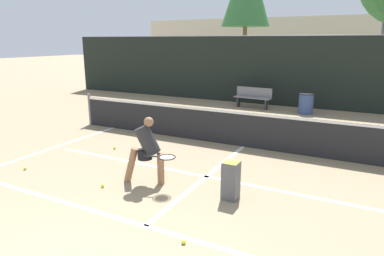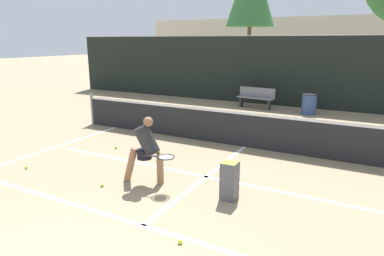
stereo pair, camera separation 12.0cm
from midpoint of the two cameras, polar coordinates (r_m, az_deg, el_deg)
court_baseline_near at (r=5.59m, az=-7.55°, el=-15.83°), size 11.00×0.10×0.01m
court_service_line at (r=7.33m, az=2.84°, el=-8.10°), size 8.25×0.10×0.01m
court_center_mark at (r=7.39m, az=3.08°, el=-7.91°), size 0.10×4.64×0.01m
court_sideline_left at (r=10.05m, az=-20.88°, el=-2.76°), size 0.10×5.64×0.01m
net at (r=9.28m, az=9.25°, el=-0.11°), size 11.09×0.09×1.07m
fence_back at (r=15.35m, az=17.57°, el=8.87°), size 24.00×0.06×3.01m
player_practicing at (r=6.84m, az=-7.11°, el=-3.34°), size 1.23×0.49×1.37m
tennis_ball_scattered_0 at (r=7.06m, az=-14.27°, el=-9.21°), size 0.07×0.07×0.07m
tennis_ball_scattered_1 at (r=8.56m, az=-25.52°, el=-5.96°), size 0.07×0.07×0.07m
tennis_ball_scattered_3 at (r=9.35m, az=-12.22°, el=-3.19°), size 0.07×0.07×0.07m
tennis_ball_scattered_5 at (r=8.88m, az=-5.21°, el=-3.84°), size 0.07×0.07×0.07m
tennis_ball_scattered_6 at (r=5.12m, az=-1.26°, el=-18.42°), size 0.07×0.07×0.07m
ball_hopper at (r=6.27m, az=6.82°, el=-8.57°), size 0.28×0.28×0.71m
courtside_bench at (r=14.86m, az=10.84°, el=5.10°), size 1.62×0.53×0.86m
trash_bin at (r=14.14m, az=19.18°, el=3.83°), size 0.58×0.58×0.81m
parked_car at (r=19.19m, az=24.21°, el=6.54°), size 1.85×4.13×1.40m
building_far at (r=32.20m, az=23.75°, el=12.48°), size 36.00×2.40×4.76m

